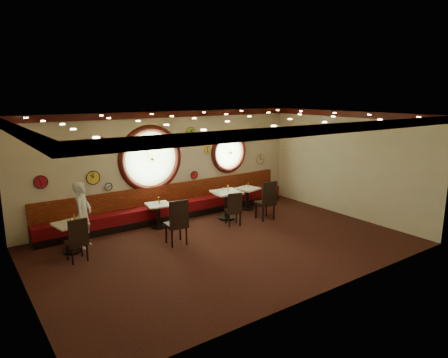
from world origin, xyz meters
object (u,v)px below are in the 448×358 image
condiment_c_pepper (228,190)px  condiment_d_bottle (248,184)px  chair_d (267,198)px  condiment_a_bottle (75,218)px  chair_c (234,207)px  condiment_c_salt (224,189)px  condiment_b_pepper (159,203)px  condiment_c_bottle (228,188)px  chair_a (77,237)px  condiment_d_salt (245,186)px  condiment_b_salt (155,202)px  waiter (83,215)px  condiment_a_salt (67,221)px  table_b (158,213)px  chair_b (177,219)px  condiment_b_bottle (159,200)px  table_c (227,202)px  condiment_d_pepper (248,187)px  table_a (71,234)px  table_d (248,196)px  condiment_a_pepper (70,221)px

condiment_c_pepper → condiment_d_bottle: condiment_c_pepper is taller
chair_d → condiment_a_bottle: 5.38m
chair_c → condiment_c_salt: size_ratio=5.53×
condiment_b_pepper → condiment_c_bottle: condiment_c_bottle is taller
chair_a → condiment_d_salt: (5.62, 1.14, 0.18)m
condiment_b_salt → waiter: waiter is taller
condiment_b_salt → condiment_b_pepper: size_ratio=0.91×
waiter → condiment_a_salt: bearing=143.8°
table_b → waiter: waiter is taller
chair_a → chair_b: 2.35m
condiment_a_salt → condiment_d_salt: (5.64, 0.44, -0.03)m
chair_c → condiment_b_bottle: chair_c is taller
condiment_b_salt → condiment_b_bottle: bearing=2.0°
chair_b → condiment_a_salt: (-2.34, 1.08, 0.12)m
condiment_c_salt → condiment_a_bottle: (-4.35, -0.04, -0.08)m
condiment_a_salt → condiment_c_bottle: bearing=0.2°
chair_d → waiter: size_ratio=0.44×
condiment_b_pepper → waiter: size_ratio=0.06×
table_b → condiment_a_bottle: size_ratio=4.05×
chair_c → condiment_d_salt: (1.29, 1.15, 0.20)m
condiment_b_salt → table_c: bearing=-13.1°
chair_d → condiment_d_pepper: size_ratio=7.88×
table_a → condiment_b_salt: bearing=11.1°
table_b → condiment_d_pepper: bearing=-0.6°
table_b → chair_b: (-0.19, -1.47, 0.24)m
chair_b → condiment_c_pepper: chair_b is taller
condiment_b_salt → table_a: bearing=-168.9°
table_d → chair_b: bearing=-156.7°
condiment_b_pepper → condiment_b_bottle: 0.12m
condiment_a_pepper → condiment_d_bottle: 5.82m
table_a → chair_b: (2.30, -1.03, 0.21)m
condiment_a_pepper → chair_d: bearing=-7.8°
waiter → condiment_c_bottle: bearing=-56.0°
condiment_c_pepper → condiment_d_pepper: (1.12, 0.45, -0.15)m
chair_c → condiment_b_pepper: chair_c is taller
table_c → condiment_d_pepper: bearing=20.1°
condiment_c_pepper → chair_d: bearing=-40.4°
condiment_d_bottle → table_c: bearing=-156.0°
condiment_d_bottle → waiter: (-5.42, -0.36, 0.03)m
chair_a → condiment_a_salt: 0.73m
condiment_b_pepper → condiment_c_bottle: 2.15m
table_d → condiment_d_bottle: 0.38m
condiment_a_pepper → waiter: bearing=32.2°
condiment_d_salt → condiment_d_bottle: bearing=15.5°
condiment_c_salt → condiment_d_salt: size_ratio=1.25×
table_b → condiment_b_pepper: 0.32m
condiment_a_bottle → condiment_d_bottle: bearing=5.2°
table_c → chair_b: chair_b is taller
condiment_d_bottle → table_b: bearing=-178.1°
condiment_c_pepper → condiment_a_bottle: 4.43m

